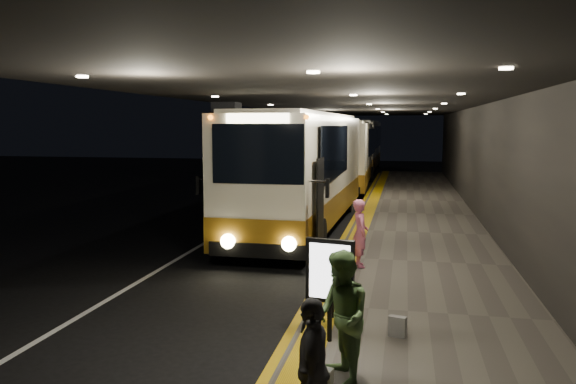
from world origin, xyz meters
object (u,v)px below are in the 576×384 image
(coach_main, at_px, (303,175))
(passenger_boarding, at_px, (360,233))
(stanchion_post, at_px, (333,289))
(coach_second, at_px, (348,157))
(bag_polka, at_px, (397,327))
(passenger_waiting_grey, at_px, (312,369))
(coach_third, at_px, (360,148))
(passenger_waiting_green, at_px, (341,317))
(info_sign, at_px, (330,273))
(bag_plain, at_px, (323,380))

(coach_main, xyz_separation_m, passenger_boarding, (2.45, -5.62, -0.90))
(coach_main, relative_size, stanchion_post, 11.44)
(coach_second, height_order, bag_polka, coach_second)
(passenger_waiting_grey, bearing_deg, coach_third, 178.06)
(coach_third, xyz_separation_m, passenger_boarding, (2.42, -30.73, -0.87))
(passenger_waiting_green, bearing_deg, bag_polka, 133.22)
(passenger_waiting_grey, bearing_deg, stanchion_post, 178.22)
(passenger_boarding, relative_size, bag_polka, 4.83)
(info_sign, bearing_deg, stanchion_post, 104.63)
(passenger_boarding, height_order, info_sign, info_sign)
(coach_third, distance_m, passenger_boarding, 30.84)
(passenger_boarding, bearing_deg, coach_main, 7.14)
(coach_second, bearing_deg, passenger_waiting_green, -86.11)
(passenger_waiting_grey, bearing_deg, coach_second, 179.28)
(coach_main, distance_m, passenger_waiting_grey, 13.80)
(passenger_boarding, distance_m, info_sign, 5.04)
(stanchion_post, bearing_deg, bag_polka, -30.02)
(passenger_waiting_green, relative_size, passenger_waiting_grey, 1.12)
(bag_polka, xyz_separation_m, stanchion_post, (-1.17, 0.67, 0.38))
(passenger_waiting_grey, relative_size, bag_polka, 4.69)
(passenger_waiting_green, xyz_separation_m, stanchion_post, (-0.42, 2.51, -0.36))
(coach_main, height_order, bag_polka, coach_main)
(bag_plain, distance_m, info_sign, 2.03)
(bag_plain, bearing_deg, passenger_waiting_green, 61.25)
(passenger_waiting_grey, height_order, bag_plain, passenger_waiting_grey)
(coach_third, xyz_separation_m, bag_polka, (3.42, -35.33, -1.54))
(bag_plain, xyz_separation_m, info_sign, (-0.15, 1.77, 0.98))
(passenger_waiting_grey, xyz_separation_m, stanchion_post, (-0.27, 3.98, -0.26))
(coach_third, height_order, bag_polka, coach_third)
(passenger_waiting_green, height_order, info_sign, passenger_waiting_green)
(coach_second, xyz_separation_m, stanchion_post, (2.06, -22.84, -1.09))
(passenger_waiting_green, bearing_deg, info_sign, 168.83)
(passenger_waiting_grey, height_order, bag_polka, passenger_waiting_grey)
(passenger_boarding, height_order, stanchion_post, passenger_boarding)
(coach_second, height_order, passenger_waiting_grey, coach_second)
(passenger_boarding, relative_size, info_sign, 0.99)
(coach_second, height_order, passenger_waiting_green, coach_second)
(coach_third, xyz_separation_m, stanchion_post, (2.25, -34.66, -1.16))
(coach_main, xyz_separation_m, bag_polka, (3.45, -10.22, -1.57))
(passenger_waiting_grey, xyz_separation_m, bag_plain, (-0.04, 1.11, -0.65))
(bag_plain, bearing_deg, info_sign, 94.85)
(coach_second, distance_m, passenger_waiting_grey, 26.93)
(passenger_boarding, distance_m, bag_plain, 6.83)
(passenger_boarding, bearing_deg, coach_second, -9.74)
(passenger_waiting_green, height_order, stanchion_post, passenger_waiting_green)
(bag_polka, xyz_separation_m, bag_plain, (-0.94, -2.20, -0.01))
(coach_main, bearing_deg, bag_polka, -70.17)
(coach_main, relative_size, coach_third, 1.03)
(coach_main, height_order, info_sign, coach_main)
(passenger_boarding, height_order, bag_polka, passenger_boarding)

